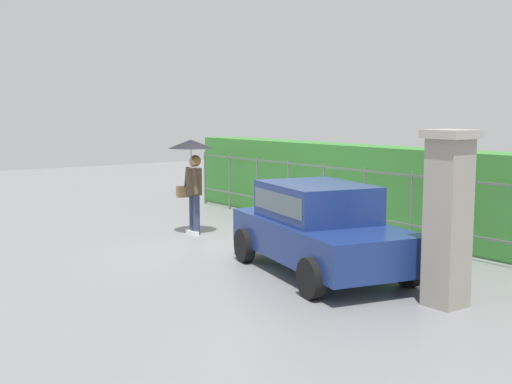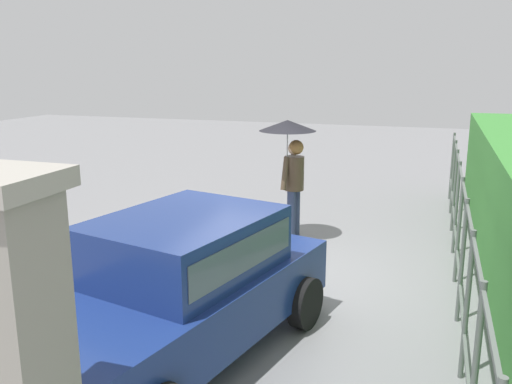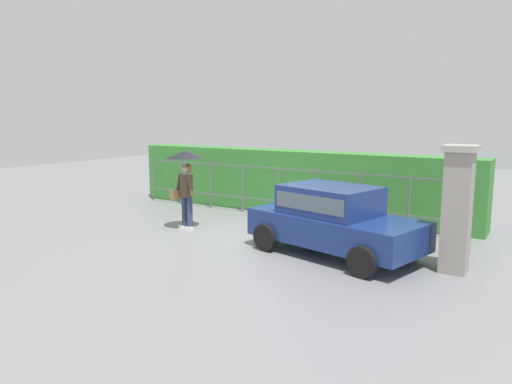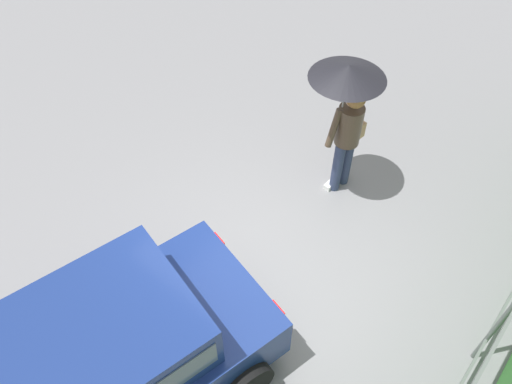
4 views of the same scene
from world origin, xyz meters
name	(u,v)px [view 4 (image 4 of 4)]	position (x,y,z in m)	size (l,w,h in m)	color
ground_plane	(274,265)	(0.00, 0.00, 0.00)	(40.00, 40.00, 0.00)	slate
car	(92,368)	(2.45, -0.28, 0.80)	(3.98, 2.51, 1.48)	navy
pedestrian	(348,103)	(-1.70, -0.22, 1.50)	(0.96, 0.96, 2.06)	#2D3856
fence_section	(500,322)	(-0.49, 2.49, 0.83)	(10.14, 0.05, 1.50)	#59605B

